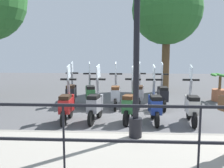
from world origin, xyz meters
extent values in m
plane|color=#4C4C4F|center=(0.00, 0.00, 0.00)|extent=(28.00, 28.00, 0.00)
cube|color=gray|center=(-3.20, 0.00, 0.07)|extent=(2.20, 20.00, 0.15)
cube|color=gray|center=(-2.15, 0.00, 0.07)|extent=(0.10, 20.00, 0.15)
cube|color=black|center=(-4.20, 0.00, 1.20)|extent=(0.04, 16.00, 0.04)
cube|color=black|center=(-4.20, 0.00, 0.73)|extent=(0.04, 16.00, 0.04)
cylinder|color=black|center=(-4.20, -0.89, 0.68)|extent=(0.03, 0.03, 1.05)
cylinder|color=black|center=(-4.20, 0.89, 0.68)|extent=(0.03, 0.03, 1.05)
cylinder|color=black|center=(-2.40, -0.13, 0.35)|extent=(0.26, 0.26, 0.40)
cylinder|color=black|center=(-2.40, -0.13, 2.29)|extent=(0.12, 0.12, 4.27)
cylinder|color=brown|center=(4.51, -1.77, 1.29)|extent=(0.36, 0.36, 2.59)
sphere|color=#2D6B2D|center=(4.51, -1.77, 3.79)|extent=(3.20, 3.20, 3.20)
cylinder|color=#9E5B3D|center=(2.29, -3.50, 0.23)|extent=(0.56, 0.56, 0.45)
cylinder|color=brown|center=(2.29, -3.50, 0.70)|extent=(0.10, 0.10, 0.50)
ellipsoid|color=#387A33|center=(2.54, -3.50, 1.00)|extent=(0.56, 0.16, 0.10)
ellipsoid|color=#387A33|center=(2.04, -3.50, 1.00)|extent=(0.56, 0.16, 0.10)
ellipsoid|color=#387A33|center=(2.29, -3.25, 1.00)|extent=(0.56, 0.16, 0.10)
ellipsoid|color=#387A33|center=(2.47, -3.32, 1.00)|extent=(0.56, 0.16, 0.10)
cylinder|color=black|center=(-0.41, -1.69, 0.20)|extent=(0.40, 0.11, 0.40)
cylinder|color=black|center=(-1.24, -1.63, 0.20)|extent=(0.40, 0.11, 0.40)
cube|color=beige|center=(-0.91, -1.66, 0.48)|extent=(0.62, 0.32, 0.36)
cube|color=beige|center=(-0.62, -1.68, 0.50)|extent=(0.14, 0.31, 0.44)
cube|color=black|center=(-0.98, -1.65, 0.71)|extent=(0.42, 0.29, 0.10)
cylinder|color=gray|center=(-0.56, -1.68, 0.85)|extent=(0.19, 0.08, 0.55)
cube|color=black|center=(-0.56, -1.68, 1.13)|extent=(0.09, 0.44, 0.05)
cube|color=silver|center=(-0.50, -1.69, 1.33)|extent=(0.39, 0.06, 0.42)
cylinder|color=black|center=(-0.42, -0.69, 0.20)|extent=(0.40, 0.09, 0.40)
cylinder|color=black|center=(-1.25, -0.71, 0.20)|extent=(0.40, 0.09, 0.40)
cube|color=navy|center=(-0.92, -0.70, 0.48)|extent=(0.61, 0.30, 0.36)
cube|color=navy|center=(-0.63, -0.69, 0.50)|extent=(0.13, 0.30, 0.44)
cube|color=black|center=(-0.99, -0.70, 0.71)|extent=(0.41, 0.27, 0.10)
cylinder|color=gray|center=(-0.57, -0.69, 0.85)|extent=(0.18, 0.08, 0.55)
cube|color=black|center=(-0.57, -0.69, 1.13)|extent=(0.07, 0.44, 0.05)
cube|color=silver|center=(-0.51, -0.69, 1.33)|extent=(0.39, 0.04, 0.42)
cylinder|color=black|center=(-0.37, -0.16, 0.20)|extent=(0.41, 0.18, 0.40)
cylinder|color=black|center=(-1.17, 0.06, 0.20)|extent=(0.41, 0.18, 0.40)
cube|color=#2D6B38|center=(-0.85, -0.03, 0.48)|extent=(0.65, 0.43, 0.36)
cube|color=#2D6B38|center=(-0.57, -0.11, 0.50)|extent=(0.19, 0.32, 0.44)
cube|color=#4C2D19|center=(-0.92, -0.01, 0.71)|extent=(0.45, 0.36, 0.10)
cylinder|color=gray|center=(-0.51, -0.12, 0.85)|extent=(0.19, 0.12, 0.55)
cube|color=black|center=(-0.51, -0.12, 1.13)|extent=(0.17, 0.44, 0.05)
cube|color=silver|center=(-0.46, -0.14, 1.33)|extent=(0.38, 0.13, 0.42)
cylinder|color=black|center=(-0.39, 0.83, 0.20)|extent=(0.41, 0.14, 0.40)
cylinder|color=black|center=(-1.22, 0.95, 0.20)|extent=(0.41, 0.14, 0.40)
cube|color=gray|center=(-0.89, 0.90, 0.48)|extent=(0.64, 0.37, 0.36)
cube|color=gray|center=(-0.60, 0.86, 0.50)|extent=(0.16, 0.31, 0.44)
cube|color=black|center=(-0.96, 0.92, 0.71)|extent=(0.43, 0.32, 0.10)
cylinder|color=gray|center=(-0.54, 0.85, 0.85)|extent=(0.19, 0.10, 0.55)
cube|color=black|center=(-0.54, 0.85, 1.13)|extent=(0.13, 0.44, 0.05)
cube|color=silver|center=(-0.48, 0.84, 1.33)|extent=(0.39, 0.09, 0.42)
cylinder|color=black|center=(-0.48, 1.66, 0.20)|extent=(0.40, 0.08, 0.40)
cylinder|color=black|center=(-1.31, 1.65, 0.20)|extent=(0.40, 0.08, 0.40)
cube|color=#B21E1E|center=(-0.98, 1.65, 0.48)|extent=(0.60, 0.29, 0.36)
cube|color=#B21E1E|center=(-0.69, 1.65, 0.50)|extent=(0.12, 0.30, 0.44)
cube|color=black|center=(-1.05, 1.65, 0.71)|extent=(0.40, 0.26, 0.10)
cylinder|color=gray|center=(-0.63, 1.65, 0.85)|extent=(0.18, 0.07, 0.55)
cube|color=black|center=(-0.63, 1.65, 1.13)|extent=(0.06, 0.44, 0.05)
cube|color=silver|center=(-0.57, 1.66, 1.33)|extent=(0.39, 0.03, 0.42)
cylinder|color=black|center=(1.22, -1.13, 0.20)|extent=(0.40, 0.08, 0.40)
cylinder|color=black|center=(0.39, -1.13, 0.20)|extent=(0.40, 0.08, 0.40)
cube|color=black|center=(0.72, -1.13, 0.48)|extent=(0.60, 0.28, 0.36)
cube|color=black|center=(1.01, -1.13, 0.50)|extent=(0.12, 0.30, 0.44)
cube|color=black|center=(0.65, -1.13, 0.71)|extent=(0.40, 0.26, 0.10)
cylinder|color=gray|center=(1.07, -1.13, 0.85)|extent=(0.18, 0.07, 0.55)
cube|color=black|center=(1.07, -1.13, 1.13)|extent=(0.06, 0.44, 0.05)
cube|color=silver|center=(1.13, -1.13, 1.33)|extent=(0.39, 0.03, 0.42)
cylinder|color=black|center=(1.44, -0.41, 0.20)|extent=(0.41, 0.11, 0.40)
cylinder|color=black|center=(0.61, -0.33, 0.20)|extent=(0.41, 0.11, 0.40)
cube|color=gray|center=(0.94, -0.36, 0.48)|extent=(0.62, 0.33, 0.36)
cube|color=gray|center=(1.23, -0.39, 0.50)|extent=(0.15, 0.31, 0.44)
cube|color=black|center=(0.87, -0.36, 0.71)|extent=(0.42, 0.29, 0.10)
cylinder|color=gray|center=(1.29, -0.39, 0.85)|extent=(0.19, 0.09, 0.55)
cube|color=black|center=(1.29, -0.39, 1.13)|extent=(0.10, 0.44, 0.05)
cube|color=silver|center=(1.35, -0.40, 1.33)|extent=(0.39, 0.06, 0.42)
cylinder|color=black|center=(1.25, 0.42, 0.20)|extent=(0.40, 0.09, 0.40)
cylinder|color=black|center=(0.42, 0.41, 0.20)|extent=(0.40, 0.09, 0.40)
cube|color=#B7BCC6|center=(0.75, 0.42, 0.48)|extent=(0.60, 0.29, 0.36)
cube|color=#B7BCC6|center=(1.04, 0.42, 0.50)|extent=(0.12, 0.30, 0.44)
cube|color=#4C2D19|center=(0.68, 0.41, 0.71)|extent=(0.40, 0.27, 0.10)
cylinder|color=gray|center=(1.10, 0.42, 0.85)|extent=(0.18, 0.07, 0.55)
cube|color=black|center=(1.10, 0.42, 1.13)|extent=(0.07, 0.44, 0.05)
cube|color=silver|center=(1.16, 0.42, 1.33)|extent=(0.39, 0.04, 0.42)
cylinder|color=black|center=(1.30, 1.36, 0.20)|extent=(0.41, 0.16, 0.40)
cylinder|color=black|center=(0.48, 1.19, 0.20)|extent=(0.41, 0.16, 0.40)
cube|color=#2D6B38|center=(0.81, 1.26, 0.48)|extent=(0.64, 0.40, 0.36)
cube|color=#2D6B38|center=(1.09, 1.32, 0.50)|extent=(0.18, 0.32, 0.44)
cube|color=black|center=(0.74, 1.24, 0.71)|extent=(0.45, 0.34, 0.10)
cylinder|color=gray|center=(1.15, 1.33, 0.85)|extent=(0.19, 0.11, 0.55)
cube|color=black|center=(1.15, 1.33, 1.13)|extent=(0.15, 0.44, 0.05)
cube|color=silver|center=(1.21, 1.34, 1.33)|extent=(0.39, 0.11, 0.42)
cylinder|color=black|center=(1.45, 1.99, 0.20)|extent=(0.40, 0.11, 0.40)
cylinder|color=black|center=(0.63, 1.93, 0.20)|extent=(0.40, 0.11, 0.40)
cube|color=black|center=(0.96, 1.95, 0.48)|extent=(0.62, 0.32, 0.36)
cube|color=black|center=(1.25, 1.97, 0.50)|extent=(0.14, 0.31, 0.44)
cube|color=black|center=(0.89, 1.95, 0.71)|extent=(0.42, 0.29, 0.10)
cylinder|color=gray|center=(1.31, 1.98, 0.85)|extent=(0.19, 0.08, 0.55)
cube|color=black|center=(1.31, 1.98, 1.13)|extent=(0.09, 0.44, 0.05)
cube|color=silver|center=(1.36, 1.98, 1.33)|extent=(0.39, 0.06, 0.42)
camera|label=1|loc=(-7.36, 0.06, 1.90)|focal=40.00mm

